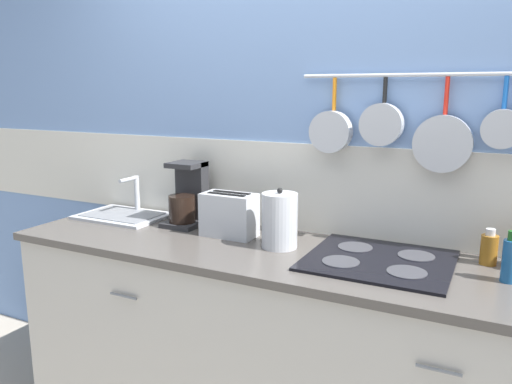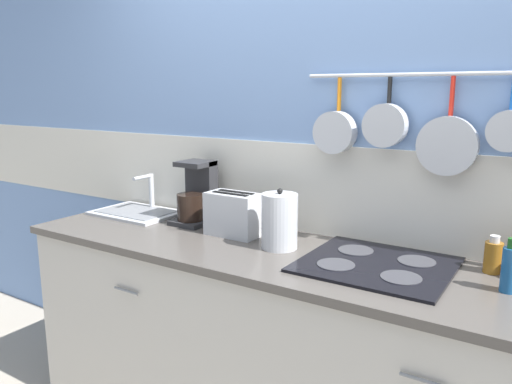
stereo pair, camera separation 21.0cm
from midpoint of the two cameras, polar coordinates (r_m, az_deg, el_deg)
The scene contains 10 objects.
wall_back at distance 2.33m, azimuth 5.10°, elevation 3.70°, with size 7.20×0.15×2.60m.
cabinet_base at distance 2.29m, azimuth 1.07°, elevation -18.50°, with size 2.55×0.62×0.89m.
countertop at distance 2.09m, azimuth 1.12°, elevation -7.44°, with size 2.59×0.65×0.03m.
sink_basin at distance 2.78m, azimuth -17.00°, elevation -2.41°, with size 0.45×0.32×0.21m.
coffee_maker at distance 2.53m, azimuth -10.15°, elevation -0.76°, with size 0.18×0.21×0.32m.
toaster at distance 2.31m, azimuth -5.69°, elevation -2.63°, with size 0.27×0.14×0.20m.
kettle at distance 2.13m, azimuth -0.11°, elevation -3.30°, with size 0.15×0.15×0.26m.
cooktop at distance 2.02m, azimuth 11.01°, elevation -7.71°, with size 0.55×0.51×0.01m.
bottle_vinegar at distance 2.09m, azimuth 22.53°, elevation -6.05°, with size 0.06×0.06×0.14m.
bottle_cooking_wine at distance 1.92m, azimuth 24.29°, elevation -7.12°, with size 0.05×0.05×0.19m.
Camera 1 is at (0.76, -1.84, 1.60)m, focal length 35.00 mm.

